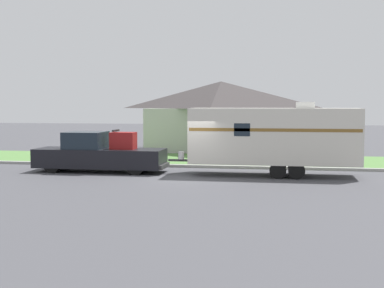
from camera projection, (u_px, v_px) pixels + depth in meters
name	position (u px, v px, depth m)	size (l,w,h in m)	color
ground_plane	(187.00, 178.00, 23.65)	(120.00, 120.00, 0.00)	#47474C
curb_strip	(200.00, 166.00, 27.33)	(80.00, 0.30, 0.14)	#999993
lawn_strip	(210.00, 160.00, 30.92)	(80.00, 7.00, 0.03)	#568442
house_across_street	(221.00, 114.00, 37.94)	(10.16, 8.07, 4.84)	#B2B2A8
pickup_truck	(99.00, 154.00, 25.62)	(6.33, 1.92, 2.04)	black
travel_trailer	(274.00, 136.00, 24.13)	(8.67, 2.22, 3.35)	black
mailbox	(284.00, 149.00, 27.18)	(0.48, 0.20, 1.24)	brown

